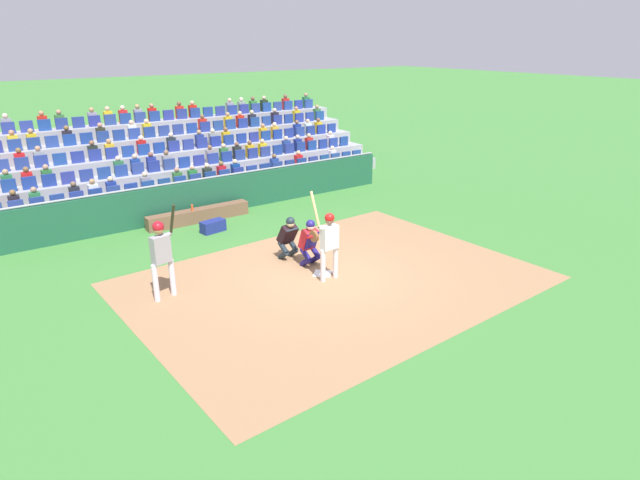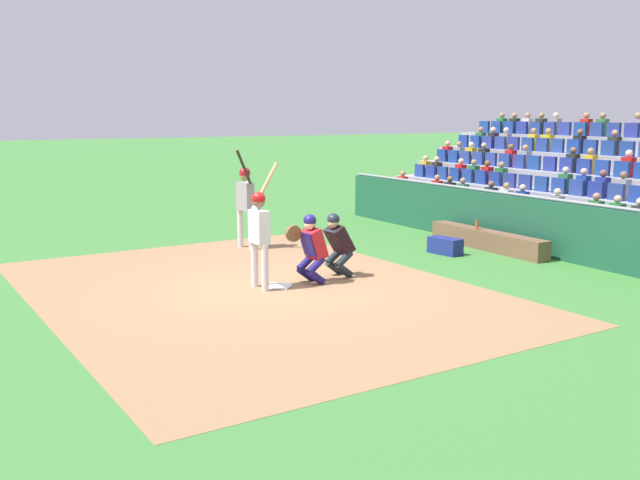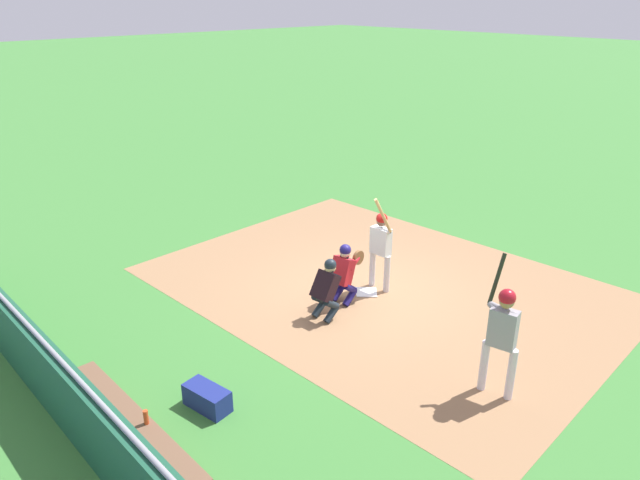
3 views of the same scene
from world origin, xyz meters
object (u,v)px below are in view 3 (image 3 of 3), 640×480
(water_bottle_on_bench, at_px, (146,417))
(home_plate_marker, at_px, (366,292))
(batter_at_plate, at_px, (381,243))
(dugout_bench, at_px, (134,431))
(catcher_crouching, at_px, (345,270))
(home_plate_umpire, at_px, (327,287))
(equipment_duffel_bag, at_px, (207,398))
(on_deck_batter, at_px, (502,330))

(water_bottle_on_bench, bearing_deg, home_plate_marker, 100.66)
(batter_at_plate, distance_m, dugout_bench, 6.25)
(catcher_crouching, relative_size, home_plate_umpire, 1.04)
(water_bottle_on_bench, xyz_separation_m, equipment_duffel_bag, (-0.19, 1.09, -0.37))
(home_plate_marker, height_order, equipment_duffel_bag, equipment_duffel_bag)
(batter_at_plate, relative_size, catcher_crouching, 1.70)
(dugout_bench, distance_m, equipment_duffel_bag, 1.19)
(home_plate_umpire, relative_size, water_bottle_on_bench, 5.76)
(equipment_duffel_bag, bearing_deg, home_plate_umpire, 93.20)
(batter_at_plate, distance_m, catcher_crouching, 1.05)
(home_plate_marker, xyz_separation_m, dugout_bench, (0.83, -5.80, 0.20))
(water_bottle_on_bench, xyz_separation_m, on_deck_batter, (2.66, 4.65, 0.63))
(catcher_crouching, bearing_deg, water_bottle_on_bench, -77.49)
(home_plate_umpire, bearing_deg, water_bottle_on_bench, -78.14)
(home_plate_marker, distance_m, catcher_crouching, 0.96)
(batter_at_plate, xyz_separation_m, dugout_bench, (0.77, -6.14, -0.86))
(water_bottle_on_bench, relative_size, on_deck_batter, 0.09)
(water_bottle_on_bench, bearing_deg, equipment_duffel_bag, 99.98)
(home_plate_marker, distance_m, equipment_duffel_bag, 4.69)
(home_plate_marker, relative_size, equipment_duffel_bag, 0.58)
(home_plate_umpire, relative_size, dugout_bench, 0.36)
(batter_at_plate, bearing_deg, water_bottle_on_bench, -80.45)
(catcher_crouching, bearing_deg, batter_at_plate, 83.78)
(batter_at_plate, relative_size, water_bottle_on_bench, 10.22)
(batter_at_plate, height_order, home_plate_umpire, batter_at_plate)
(home_plate_umpire, relative_size, equipment_duffel_bag, 1.65)
(home_plate_marker, bearing_deg, catcher_crouching, -94.46)
(dugout_bench, distance_m, on_deck_batter, 5.65)
(equipment_duffel_bag, bearing_deg, batter_at_plate, 90.17)
(home_plate_marker, bearing_deg, equipment_duffel_bag, -79.18)
(batter_at_plate, xyz_separation_m, catcher_crouching, (-0.11, -0.98, -0.36))
(catcher_crouching, relative_size, on_deck_batter, 0.57)
(home_plate_marker, distance_m, on_deck_batter, 4.05)
(home_plate_umpire, height_order, on_deck_batter, on_deck_batter)
(batter_at_plate, height_order, water_bottle_on_bench, batter_at_plate)
(batter_at_plate, bearing_deg, dugout_bench, -82.84)
(water_bottle_on_bench, bearing_deg, batter_at_plate, 99.55)
(home_plate_marker, height_order, dugout_bench, dugout_bench)
(home_plate_umpire, height_order, dugout_bench, home_plate_umpire)
(catcher_crouching, height_order, water_bottle_on_bench, catcher_crouching)
(water_bottle_on_bench, bearing_deg, home_plate_umpire, 101.86)
(home_plate_umpire, height_order, equipment_duffel_bag, home_plate_umpire)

